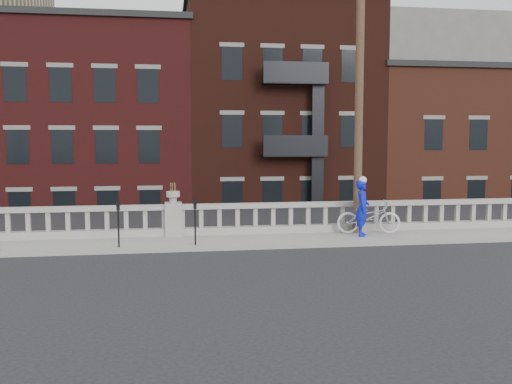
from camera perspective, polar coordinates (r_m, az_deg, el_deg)
The scene contains 10 objects.
ground at distance 15.26m, azimuth -8.04°, elevation -7.38°, with size 120.00×120.00×0.00m, color black.
sidewalk at distance 18.18m, azimuth -8.20°, elevation -5.07°, with size 32.00×2.20×0.15m, color gray.
balustrade at distance 19.03m, azimuth -8.26°, elevation -2.87°, with size 28.00×0.34×1.03m.
planter_pedestal at distance 19.00m, azimuth -8.27°, elevation -2.31°, with size 0.55×0.55×1.76m.
lower_level at distance 37.94m, azimuth -7.81°, elevation 4.27°, with size 80.00×44.00×20.80m.
utility_pole at distance 19.64m, azimuth 10.30°, elevation 10.80°, with size 1.60×0.28×10.00m.
parking_meter_d at distance 17.25m, azimuth -13.60°, elevation -2.63°, with size 0.10×0.09×1.36m.
parking_meter_e at distance 17.21m, azimuth -6.11°, elevation -2.53°, with size 0.10×0.09×1.36m.
bicycle at distance 19.63m, azimuth 11.21°, elevation -2.46°, with size 0.74×2.13×1.12m, color silver.
cyclist at distance 19.01m, azimuth 10.58°, elevation -1.57°, with size 0.68×0.45×1.86m, color #0D17C9.
Camera 1 is at (-0.20, -14.88, 3.37)m, focal length 40.00 mm.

